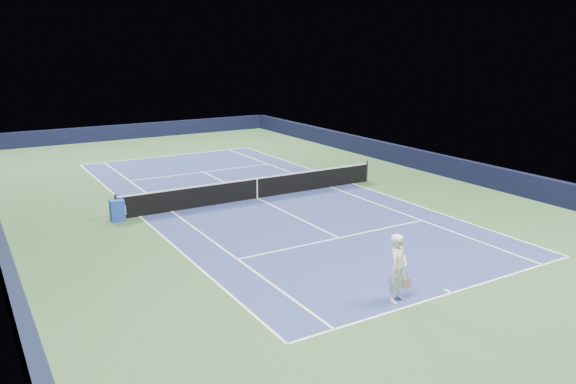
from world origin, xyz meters
TOP-DOWN VIEW (x-y plane):
  - ground at (0.00, 0.00)m, footprint 40.00×40.00m
  - wall_far at (0.00, 19.82)m, footprint 22.00×0.35m
  - wall_right at (10.82, 0.00)m, footprint 0.35×40.00m
  - court_surface at (0.00, 0.00)m, footprint 10.97×23.77m
  - baseline_far at (0.00, 11.88)m, footprint 10.97×0.08m
  - baseline_near at (0.00, -11.88)m, footprint 10.97×0.08m
  - sideline_doubles_right at (5.49, 0.00)m, footprint 0.08×23.77m
  - sideline_doubles_left at (-5.49, 0.00)m, footprint 0.08×23.77m
  - sideline_singles_right at (4.12, 0.00)m, footprint 0.08×23.77m
  - sideline_singles_left at (-4.12, 0.00)m, footprint 0.08×23.77m
  - service_line_far at (0.00, 6.40)m, footprint 8.23×0.08m
  - service_line_near at (0.00, -6.40)m, footprint 8.23×0.08m
  - center_service_line at (0.00, 0.00)m, footprint 0.08×12.80m
  - center_mark_far at (0.00, 11.73)m, footprint 0.08×0.30m
  - center_mark_near at (0.00, -11.73)m, footprint 0.08×0.30m
  - tennis_net at (0.00, 0.00)m, footprint 12.90×0.10m
  - sponsor_cube at (-6.40, -0.11)m, footprint 0.58×0.51m
  - tennis_player at (-1.69, -11.44)m, footprint 0.91×1.39m

SIDE VIEW (x-z plane):
  - ground at x=0.00m, z-range 0.00..0.00m
  - court_surface at x=0.00m, z-range 0.00..0.01m
  - baseline_far at x=0.00m, z-range 0.01..0.01m
  - baseline_near at x=0.00m, z-range 0.01..0.01m
  - sideline_doubles_right at x=5.49m, z-range 0.01..0.01m
  - sideline_doubles_left at x=-5.49m, z-range 0.01..0.01m
  - sideline_singles_right at x=4.12m, z-range 0.01..0.01m
  - sideline_singles_left at x=-4.12m, z-range 0.01..0.01m
  - service_line_far at x=0.00m, z-range 0.01..0.01m
  - service_line_near at x=0.00m, z-range 0.01..0.01m
  - center_service_line at x=0.00m, z-range 0.01..0.01m
  - center_mark_far at x=0.00m, z-range 0.01..0.01m
  - center_mark_near at x=0.00m, z-range 0.01..0.01m
  - sponsor_cube at x=-6.40m, z-range 0.00..0.88m
  - tennis_net at x=0.00m, z-range -0.03..1.04m
  - wall_far at x=0.00m, z-range 0.00..1.10m
  - wall_right at x=10.82m, z-range 0.00..1.10m
  - tennis_player at x=-1.69m, z-range 0.00..1.94m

